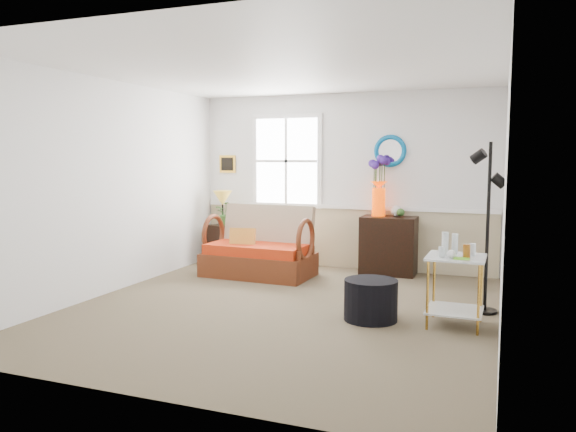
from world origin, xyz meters
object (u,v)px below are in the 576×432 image
(loveseat, at_px, (258,241))
(floor_lamp, at_px, (488,228))
(ottoman, at_px, (371,300))
(cabinet, at_px, (389,245))
(lamp_stand, at_px, (221,243))
(side_table, at_px, (455,291))

(loveseat, xyz_separation_m, floor_lamp, (3.03, -0.83, 0.43))
(loveseat, relative_size, ottoman, 2.73)
(cabinet, distance_m, floor_lamp, 2.18)
(cabinet, distance_m, ottoman, 2.37)
(ottoman, bearing_deg, floor_lamp, 33.50)
(lamp_stand, xyz_separation_m, side_table, (3.73, -2.18, 0.05))
(cabinet, bearing_deg, side_table, -64.56)
(lamp_stand, xyz_separation_m, floor_lamp, (4.00, -1.56, 0.61))
(cabinet, xyz_separation_m, floor_lamp, (1.35, -1.63, 0.50))
(loveseat, relative_size, cabinet, 1.81)
(lamp_stand, bearing_deg, ottoman, -38.04)
(loveseat, height_order, cabinet, loveseat)
(cabinet, distance_m, side_table, 2.50)
(cabinet, relative_size, side_table, 1.18)
(loveseat, xyz_separation_m, side_table, (2.77, -1.45, -0.14))
(loveseat, height_order, ottoman, loveseat)
(lamp_stand, distance_m, side_table, 4.32)
(cabinet, bearing_deg, ottoman, -83.87)
(floor_lamp, bearing_deg, loveseat, -177.72)
(floor_lamp, bearing_deg, ottoman, -128.83)
(cabinet, xyz_separation_m, side_table, (1.09, -2.25, -0.06))
(lamp_stand, distance_m, floor_lamp, 4.34)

